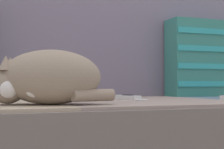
% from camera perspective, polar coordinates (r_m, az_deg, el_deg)
% --- Properties ---
extents(couch, '(2.07, 0.89, 0.35)m').
position_cam_1_polar(couch, '(1.37, -5.13, -11.71)').
color(couch, gray).
rests_on(couch, ground_plane).
extents(sofa_backrest, '(2.03, 0.14, 0.56)m').
position_cam_1_polar(sofa_backrest, '(1.73, -8.25, 5.65)').
color(sofa_backrest, slate).
rests_on(sofa_backrest, couch).
extents(throw_pillow_striped, '(0.42, 0.14, 0.40)m').
position_cam_1_polar(throw_pillow_striped, '(1.89, 15.34, 2.58)').
color(throw_pillow_striped, '#337A70').
rests_on(throw_pillow_striped, couch).
extents(sleeping_cat, '(0.37, 0.25, 0.17)m').
position_cam_1_polar(sleeping_cat, '(1.07, -11.23, -0.69)').
color(sleeping_cat, gray).
rests_on(sleeping_cat, couch).
extents(game_remote_far, '(0.09, 0.20, 0.02)m').
position_cam_1_polar(game_remote_far, '(1.39, 2.60, -3.86)').
color(game_remote_far, white).
rests_on(game_remote_far, couch).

